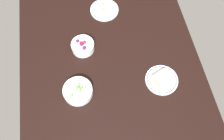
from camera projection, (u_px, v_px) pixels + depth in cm
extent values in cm
cube|color=black|center=(112.00, 73.00, 144.12)|extent=(136.72, 104.00, 4.00)
cylinder|color=silver|center=(78.00, 91.00, 134.54)|extent=(15.94, 15.94, 4.26)
torus|color=silver|center=(77.00, 90.00, 132.64)|extent=(16.10, 16.10, 0.80)
sphere|color=#599E38|center=(72.00, 96.00, 130.39)|extent=(1.38, 1.38, 1.38)
sphere|color=#599E38|center=(79.00, 84.00, 133.50)|extent=(1.29, 1.29, 1.29)
sphere|color=#599E38|center=(77.00, 88.00, 132.36)|extent=(1.53, 1.53, 1.53)
sphere|color=#599E38|center=(80.00, 88.00, 132.33)|extent=(1.33, 1.33, 1.33)
sphere|color=#599E38|center=(85.00, 87.00, 132.78)|extent=(1.12, 1.12, 1.12)
sphere|color=#599E38|center=(82.00, 88.00, 132.55)|extent=(1.19, 1.19, 1.19)
sphere|color=#599E38|center=(80.00, 91.00, 131.83)|extent=(1.10, 1.10, 1.10)
sphere|color=#599E38|center=(78.00, 87.00, 132.45)|extent=(1.58, 1.58, 1.58)
cylinder|color=silver|center=(162.00, 80.00, 139.30)|extent=(18.34, 18.34, 1.14)
torus|color=#33478C|center=(162.00, 80.00, 138.79)|extent=(16.64, 16.64, 0.50)
cube|color=beige|center=(162.00, 79.00, 138.25)|extent=(10.52, 11.17, 1.20)
cube|color=#E5B24C|center=(162.00, 78.00, 137.36)|extent=(10.52, 11.17, 0.80)
cube|color=beige|center=(163.00, 78.00, 136.47)|extent=(10.52, 11.17, 1.20)
cylinder|color=silver|center=(83.00, 46.00, 147.11)|extent=(13.34, 13.34, 4.97)
torus|color=silver|center=(82.00, 44.00, 144.90)|extent=(13.61, 13.61, 0.80)
sphere|color=#59144C|center=(83.00, 44.00, 144.11)|extent=(1.63, 1.63, 1.63)
sphere|color=#B2232D|center=(84.00, 42.00, 144.46)|extent=(1.84, 1.84, 1.84)
sphere|color=maroon|center=(85.00, 42.00, 144.45)|extent=(1.69, 1.69, 1.69)
sphere|color=#B2232D|center=(83.00, 42.00, 144.50)|extent=(1.53, 1.53, 1.53)
sphere|color=#59144C|center=(84.00, 48.00, 142.43)|extent=(2.17, 2.17, 2.17)
sphere|color=#59144C|center=(78.00, 41.00, 144.72)|extent=(1.94, 1.94, 1.94)
sphere|color=maroon|center=(81.00, 43.00, 144.25)|extent=(1.80, 1.80, 1.80)
sphere|color=#59144C|center=(81.00, 45.00, 143.69)|extent=(1.81, 1.81, 1.81)
cylinder|color=silver|center=(104.00, 10.00, 162.13)|extent=(18.31, 18.31, 1.05)
torus|color=#33478C|center=(104.00, 9.00, 161.66)|extent=(16.61, 16.61, 0.50)
ellipsoid|color=white|center=(103.00, 5.00, 161.62)|extent=(4.49, 4.49, 2.47)
sphere|color=yellow|center=(103.00, 4.00, 160.63)|extent=(1.80, 1.80, 1.80)
ellipsoid|color=white|center=(104.00, 11.00, 159.39)|extent=(4.83, 4.83, 2.66)
sphere|color=yellow|center=(104.00, 10.00, 158.32)|extent=(1.93, 1.93, 1.93)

